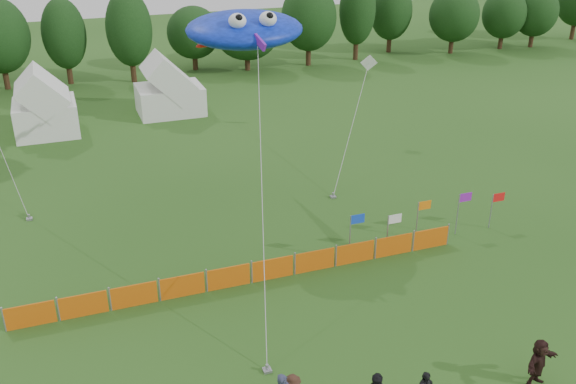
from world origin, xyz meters
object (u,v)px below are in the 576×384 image
object	(u,v)px
tent_right	(169,91)
barrier_fence	(251,273)
tent_left	(44,107)
spectator_f	(538,363)
stingray_kite	(243,28)

from	to	relation	value
tent_right	barrier_fence	size ratio (longest dim) A/B	0.25
tent_left	spectator_f	distance (m)	36.47
spectator_f	stingray_kite	world-z (taller)	stingray_kite
tent_left	tent_right	size ratio (longest dim) A/B	0.86
barrier_fence	spectator_f	size ratio (longest dim) A/B	10.89
tent_left	stingray_kite	bearing A→B (deg)	-59.11
tent_left	tent_right	distance (m)	9.26
tent_left	stingray_kite	size ratio (longest dim) A/B	0.21
stingray_kite	spectator_f	bearing A→B (deg)	-72.51
tent_right	stingray_kite	size ratio (longest dim) A/B	0.25
barrier_fence	stingray_kite	xyz separation A→B (m)	(2.08, 7.16, 9.12)
tent_right	spectator_f	xyz separation A→B (m)	(6.02, -34.84, -0.87)
barrier_fence	spectator_f	world-z (taller)	spectator_f
tent_left	spectator_f	world-z (taller)	tent_left
barrier_fence	spectator_f	bearing A→B (deg)	-52.35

